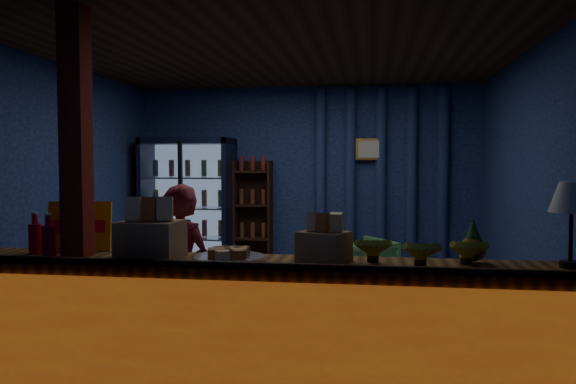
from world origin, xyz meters
name	(u,v)px	position (x,y,z in m)	size (l,w,h in m)	color
ground	(280,323)	(0.00, 0.00, 0.00)	(4.60, 4.60, 0.00)	#515154
room_walls	(280,163)	(0.00, 0.00, 1.57)	(4.60, 4.60, 4.60)	navy
counter	(232,334)	(0.00, -1.91, 0.48)	(4.40, 0.57, 0.99)	brown
support_post	(77,204)	(-1.05, -1.90, 1.30)	(0.16, 0.16, 2.60)	maroon
beverage_cooler	(190,210)	(-1.55, 1.92, 0.93)	(1.20, 0.62, 1.90)	black
bottle_shelf	(254,220)	(-0.70, 2.06, 0.79)	(0.50, 0.28, 1.60)	#321B10
curtain_folds	(381,183)	(1.00, 2.14, 1.30)	(1.74, 0.14, 2.50)	navy
framed_picture	(369,149)	(0.85, 2.10, 1.75)	(0.36, 0.04, 0.28)	gold
shopkeeper	(179,278)	(-0.54, -1.36, 0.71)	(0.52, 0.34, 1.41)	maroon
green_chair	(357,267)	(0.72, 1.30, 0.34)	(0.72, 0.74, 0.67)	#64C663
side_table	(362,272)	(0.78, 1.38, 0.26)	(0.60, 0.46, 0.61)	#321B10
yellow_sign	(80,226)	(-1.16, -1.68, 1.12)	(0.44, 0.18, 0.35)	#FCAF0D
soda_bottles	(53,238)	(-1.24, -1.88, 1.07)	(0.38, 0.17, 0.29)	red
snack_box_left	(151,237)	(-0.53, -1.92, 1.09)	(0.39, 0.33, 0.40)	#946747
snack_box_centre	(324,244)	(0.59, -1.85, 1.06)	(0.36, 0.34, 0.31)	#946747
pastry_tray	(229,256)	(-0.02, -1.89, 0.98)	(0.47, 0.47, 0.08)	silver
banana_bunches	(420,251)	(1.18, -1.90, 1.04)	(0.82, 0.31, 0.18)	yellow
table_lamp	(572,201)	(2.05, -1.86, 1.35)	(0.26, 0.26, 0.51)	black
pineapple	(473,245)	(1.51, -1.76, 1.06)	(0.16, 0.16, 0.27)	#99611B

